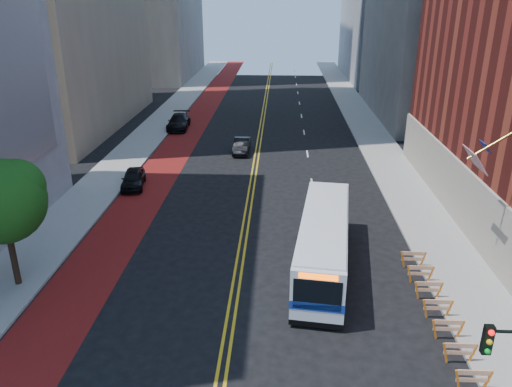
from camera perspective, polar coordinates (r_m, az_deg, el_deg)
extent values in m
plane|color=black|center=(21.22, -3.93, -19.91)|extent=(160.00, 160.00, 0.00)
cube|color=gray|center=(49.87, -13.82, 4.79)|extent=(4.00, 140.00, 0.15)
cube|color=gray|center=(48.83, 14.39, 4.38)|extent=(4.00, 140.00, 0.15)
cube|color=maroon|center=(48.93, -9.42, 4.72)|extent=(3.60, 140.00, 0.01)
cube|color=gold|center=(47.90, -0.08, 4.65)|extent=(0.14, 140.00, 0.01)
cube|color=gold|center=(47.88, 0.35, 4.64)|extent=(0.14, 140.00, 0.01)
cube|color=silver|center=(26.02, 8.39, -11.28)|extent=(0.14, 2.20, 0.01)
cube|color=silver|center=(32.99, 7.18, -3.70)|extent=(0.14, 2.20, 0.01)
cube|color=silver|center=(40.35, 6.42, 1.18)|extent=(0.14, 2.20, 0.01)
cube|color=silver|center=(47.91, 5.90, 4.54)|extent=(0.14, 2.20, 0.01)
cube|color=silver|center=(55.60, 5.51, 6.98)|extent=(0.14, 2.20, 0.01)
cube|color=silver|center=(63.36, 5.22, 8.82)|extent=(0.14, 2.20, 0.01)
cube|color=silver|center=(71.18, 4.99, 10.26)|extent=(0.14, 2.20, 0.01)
cube|color=silver|center=(79.03, 4.80, 11.41)|extent=(0.14, 2.20, 0.01)
cube|color=silver|center=(86.91, 4.65, 12.35)|extent=(0.14, 2.20, 0.01)
cube|color=silver|center=(94.81, 4.52, 13.14)|extent=(0.14, 2.20, 0.01)
cube|color=silver|center=(102.73, 4.41, 13.81)|extent=(0.14, 2.20, 0.01)
cube|color=#9E9384|center=(32.50, 24.09, -2.09)|extent=(0.50, 36.00, 4.00)
cube|color=black|center=(33.73, 23.45, -2.81)|extent=(0.35, 2.80, 2.20)
cube|color=black|center=(39.86, 20.19, 1.35)|extent=(0.35, 2.80, 2.20)
cylinder|color=#A57F33|center=(26.76, 26.08, 5.49)|extent=(2.85, 0.12, 2.05)
cube|color=#B21419|center=(26.65, 23.76, 3.55)|extent=(0.75, 1.90, 1.05)
cube|color=navy|center=(27.10, 24.70, 4.91)|extent=(0.39, 0.85, 0.52)
cube|color=orange|center=(21.57, 22.05, -19.20)|extent=(0.32, 0.06, 0.99)
cube|color=orange|center=(21.95, 24.92, -18.91)|extent=(0.32, 0.06, 0.99)
cube|color=orange|center=(21.51, 23.66, -18.24)|extent=(1.25, 0.05, 0.22)
cube|color=orange|center=(21.73, 23.52, -18.96)|extent=(1.25, 0.05, 0.18)
cube|color=orange|center=(22.70, 20.82, -16.69)|extent=(0.32, 0.06, 0.99)
cube|color=orange|center=(23.06, 23.52, -16.48)|extent=(0.32, 0.06, 0.99)
cube|color=orange|center=(22.64, 22.33, -15.79)|extent=(1.25, 0.05, 0.22)
cube|color=orange|center=(22.84, 22.20, -16.49)|extent=(1.25, 0.05, 0.18)
cube|color=orange|center=(23.87, 19.73, -14.43)|extent=(0.32, 0.06, 0.99)
cube|color=orange|center=(24.21, 22.29, -14.27)|extent=(0.32, 0.06, 0.99)
cube|color=orange|center=(23.81, 21.15, -13.57)|extent=(1.25, 0.05, 0.22)
cube|color=orange|center=(24.01, 21.04, -14.25)|extent=(1.25, 0.05, 0.18)
cube|color=orange|center=(25.08, 18.76, -12.37)|extent=(0.32, 0.06, 0.99)
cube|color=orange|center=(25.41, 21.20, -12.25)|extent=(0.32, 0.06, 0.99)
cube|color=orange|center=(25.03, 20.11, -11.55)|extent=(1.25, 0.05, 0.22)
cube|color=orange|center=(25.21, 20.00, -12.22)|extent=(1.25, 0.05, 0.18)
cube|color=orange|center=(26.33, 17.90, -10.50)|extent=(0.32, 0.06, 0.99)
cube|color=orange|center=(26.64, 20.22, -10.42)|extent=(0.32, 0.06, 0.99)
cube|color=orange|center=(26.28, 19.17, -9.72)|extent=(1.25, 0.05, 0.22)
cube|color=orange|center=(26.45, 19.08, -10.37)|extent=(1.25, 0.05, 0.18)
cube|color=orange|center=(27.61, 17.12, -8.80)|extent=(0.32, 0.06, 0.99)
cube|color=orange|center=(27.90, 19.33, -8.75)|extent=(0.32, 0.06, 0.99)
cube|color=orange|center=(27.56, 18.33, -8.06)|extent=(1.25, 0.05, 0.22)
cube|color=orange|center=(27.73, 18.25, -8.69)|extent=(1.25, 0.05, 0.18)
cube|color=orange|center=(28.91, 16.42, -7.26)|extent=(0.32, 0.06, 0.99)
cube|color=orange|center=(29.20, 18.54, -7.23)|extent=(0.32, 0.06, 0.99)
cube|color=orange|center=(28.87, 17.57, -6.55)|extent=(1.25, 0.05, 0.22)
cube|color=orange|center=(29.03, 17.49, -7.16)|extent=(1.25, 0.05, 0.18)
cylinder|color=black|center=(28.37, -26.00, -6.42)|extent=(0.32, 0.32, 3.20)
sphere|color=#10430E|center=(27.20, -27.02, -0.82)|extent=(4.20, 4.20, 4.20)
sphere|color=#10430E|center=(27.03, -25.74, 0.65)|extent=(2.80, 2.80, 2.80)
cube|color=black|center=(16.57, 24.94, -14.90)|extent=(0.28, 0.22, 0.95)
sphere|color=red|center=(16.27, 25.32, -14.19)|extent=(0.18, 0.18, 0.18)
sphere|color=yellow|center=(16.45, 25.13, -15.13)|extent=(0.18, 0.18, 0.18)
sphere|color=#0CA526|center=(16.64, 24.94, -16.05)|extent=(0.18, 0.18, 0.18)
cube|color=silver|center=(27.37, 7.73, -5.46)|extent=(3.83, 11.47, 2.67)
cube|color=navy|center=(27.55, 7.69, -6.20)|extent=(3.87, 11.51, 0.42)
cube|color=black|center=(27.84, 7.85, -3.95)|extent=(3.45, 8.12, 0.89)
cube|color=black|center=(22.41, 7.03, -11.45)|extent=(2.14, 0.36, 1.50)
cube|color=black|center=(32.30, 8.26, -0.34)|extent=(1.95, 0.34, 0.94)
cube|color=#FF5905|center=(21.91, 7.14, -9.41)|extent=(1.70, 0.29, 0.28)
cube|color=silver|center=(26.77, 7.88, -2.83)|extent=(3.64, 10.89, 0.11)
cube|color=black|center=(28.00, 7.59, -7.89)|extent=(3.86, 11.50, 0.28)
cylinder|color=black|center=(24.90, 4.58, -11.48)|extent=(0.40, 0.97, 0.94)
cylinder|color=black|center=(24.85, 9.77, -11.84)|extent=(0.40, 0.97, 0.94)
cylinder|color=black|center=(30.76, 5.85, -4.65)|extent=(0.40, 0.97, 0.94)
cylinder|color=black|center=(30.72, 9.98, -4.93)|extent=(0.40, 0.97, 0.94)
cylinder|color=black|center=(31.97, 6.05, -3.59)|extent=(0.40, 0.97, 0.94)
cylinder|color=black|center=(31.93, 10.01, -3.85)|extent=(0.40, 0.97, 0.94)
imported|color=black|center=(40.28, -13.86, 1.68)|extent=(2.24, 4.30, 1.40)
imported|color=black|center=(47.90, -1.66, 5.49)|extent=(1.53, 4.17, 1.36)
imported|color=black|center=(57.42, -8.84, 8.10)|extent=(2.47, 5.55, 1.58)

